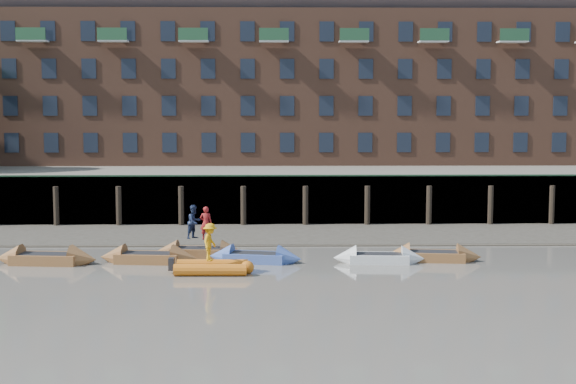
{
  "coord_description": "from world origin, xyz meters",
  "views": [
    {
      "loc": [
        -0.1,
        -29.49,
        7.38
      ],
      "look_at": [
        0.69,
        12.0,
        3.2
      ],
      "focal_mm": 50.0,
      "sensor_mm": 36.0,
      "label": 1
    }
  ],
  "objects_px": {
    "rowboat_4": "(255,257)",
    "person_rower_a": "(206,223)",
    "rowboat_5": "(379,258)",
    "rowboat_6": "(433,256)",
    "person_rower_b": "(194,222)",
    "rib_tender": "(215,267)",
    "rowboat_2": "(148,258)",
    "rowboat_1": "(46,259)",
    "rowboat_3": "(200,252)",
    "person_rib_crew": "(210,242)"
  },
  "relations": [
    {
      "from": "rowboat_4",
      "to": "person_rower_a",
      "type": "xyz_separation_m",
      "value": [
        -2.52,
        1.5,
        1.5
      ]
    },
    {
      "from": "person_rower_a",
      "to": "rowboat_5",
      "type": "bearing_deg",
      "value": 171.25
    },
    {
      "from": "rowboat_4",
      "to": "person_rower_a",
      "type": "height_order",
      "value": "person_rower_a"
    },
    {
      "from": "rowboat_6",
      "to": "person_rower_b",
      "type": "relative_size",
      "value": 2.77
    },
    {
      "from": "rib_tender",
      "to": "person_rower_b",
      "type": "relative_size",
      "value": 2.08
    },
    {
      "from": "rowboat_2",
      "to": "person_rower_b",
      "type": "relative_size",
      "value": 2.85
    },
    {
      "from": "rowboat_2",
      "to": "rib_tender",
      "type": "height_order",
      "value": "rowboat_2"
    },
    {
      "from": "rowboat_1",
      "to": "rowboat_3",
      "type": "xyz_separation_m",
      "value": [
        7.28,
        1.8,
        -0.02
      ]
    },
    {
      "from": "rowboat_2",
      "to": "rowboat_3",
      "type": "relative_size",
      "value": 1.07
    },
    {
      "from": "rowboat_6",
      "to": "rib_tender",
      "type": "height_order",
      "value": "rowboat_6"
    },
    {
      "from": "person_rower_b",
      "to": "rowboat_4",
      "type": "bearing_deg",
      "value": -81.53
    },
    {
      "from": "rowboat_3",
      "to": "person_rower_a",
      "type": "distance_m",
      "value": 1.54
    },
    {
      "from": "rowboat_3",
      "to": "person_rower_b",
      "type": "xyz_separation_m",
      "value": [
        -0.29,
        0.27,
        1.53
      ]
    },
    {
      "from": "rowboat_1",
      "to": "rowboat_5",
      "type": "height_order",
      "value": "rowboat_1"
    },
    {
      "from": "rowboat_5",
      "to": "person_rower_a",
      "type": "bearing_deg",
      "value": 172.29
    },
    {
      "from": "rowboat_1",
      "to": "person_rower_a",
      "type": "xyz_separation_m",
      "value": [
        7.62,
        1.76,
        1.48
      ]
    },
    {
      "from": "rowboat_5",
      "to": "person_rower_b",
      "type": "distance_m",
      "value": 9.58
    },
    {
      "from": "rowboat_3",
      "to": "rowboat_1",
      "type": "bearing_deg",
      "value": -161.04
    },
    {
      "from": "rowboat_5",
      "to": "rowboat_3",
      "type": "bearing_deg",
      "value": 172.45
    },
    {
      "from": "rowboat_2",
      "to": "rowboat_3",
      "type": "xyz_separation_m",
      "value": [
        2.36,
        1.58,
        -0.01
      ]
    },
    {
      "from": "person_rower_b",
      "to": "rowboat_5",
      "type": "bearing_deg",
      "value": -64.41
    },
    {
      "from": "rowboat_2",
      "to": "rib_tender",
      "type": "bearing_deg",
      "value": -31.12
    },
    {
      "from": "rowboat_5",
      "to": "rib_tender",
      "type": "xyz_separation_m",
      "value": [
        -7.85,
        -2.41,
        0.04
      ]
    },
    {
      "from": "rowboat_1",
      "to": "person_rower_b",
      "type": "relative_size",
      "value": 2.95
    },
    {
      "from": "rowboat_5",
      "to": "person_rower_b",
      "type": "relative_size",
      "value": 2.61
    },
    {
      "from": "rowboat_2",
      "to": "rowboat_4",
      "type": "relative_size",
      "value": 1.03
    },
    {
      "from": "person_rib_crew",
      "to": "rowboat_4",
      "type": "bearing_deg",
      "value": -22.09
    },
    {
      "from": "rowboat_6",
      "to": "person_rower_a",
      "type": "bearing_deg",
      "value": -179.78
    },
    {
      "from": "rib_tender",
      "to": "rowboat_1",
      "type": "bearing_deg",
      "value": 164.81
    },
    {
      "from": "rowboat_3",
      "to": "rowboat_4",
      "type": "height_order",
      "value": "rowboat_4"
    },
    {
      "from": "person_rower_b",
      "to": "rowboat_2",
      "type": "bearing_deg",
      "value": 170.18
    },
    {
      "from": "rowboat_2",
      "to": "rowboat_4",
      "type": "bearing_deg",
      "value": 6.93
    },
    {
      "from": "rowboat_1",
      "to": "rib_tender",
      "type": "distance_m",
      "value": 8.7
    },
    {
      "from": "rowboat_4",
      "to": "rib_tender",
      "type": "height_order",
      "value": "rowboat_4"
    },
    {
      "from": "rowboat_2",
      "to": "rowboat_5",
      "type": "xyz_separation_m",
      "value": [
        11.29,
        -0.24,
        -0.02
      ]
    },
    {
      "from": "rowboat_6",
      "to": "person_rower_a",
      "type": "distance_m",
      "value": 11.52
    },
    {
      "from": "rowboat_1",
      "to": "person_rib_crew",
      "type": "relative_size",
      "value": 2.96
    },
    {
      "from": "rowboat_2",
      "to": "rowboat_3",
      "type": "height_order",
      "value": "rowboat_2"
    },
    {
      "from": "rowboat_5",
      "to": "rowboat_6",
      "type": "relative_size",
      "value": 0.94
    },
    {
      "from": "rowboat_5",
      "to": "rib_tender",
      "type": "relative_size",
      "value": 1.26
    },
    {
      "from": "rowboat_2",
      "to": "rowboat_1",
      "type": "bearing_deg",
      "value": -170.89
    },
    {
      "from": "rowboat_6",
      "to": "person_rib_crew",
      "type": "relative_size",
      "value": 2.78
    },
    {
      "from": "rowboat_2",
      "to": "rowboat_4",
      "type": "distance_m",
      "value": 5.22
    },
    {
      "from": "rowboat_3",
      "to": "person_rib_crew",
      "type": "xyz_separation_m",
      "value": [
        0.88,
        -4.25,
        1.22
      ]
    },
    {
      "from": "rowboat_3",
      "to": "rowboat_6",
      "type": "relative_size",
      "value": 0.96
    },
    {
      "from": "rowboat_3",
      "to": "rowboat_5",
      "type": "bearing_deg",
      "value": -6.44
    },
    {
      "from": "person_rower_a",
      "to": "rowboat_6",
      "type": "bearing_deg",
      "value": 176.26
    },
    {
      "from": "rowboat_1",
      "to": "rowboat_6",
      "type": "height_order",
      "value": "rowboat_1"
    },
    {
      "from": "rowboat_3",
      "to": "rowboat_2",
      "type": "bearing_deg",
      "value": -141.14
    },
    {
      "from": "rowboat_3",
      "to": "person_rower_b",
      "type": "relative_size",
      "value": 2.68
    }
  ]
}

